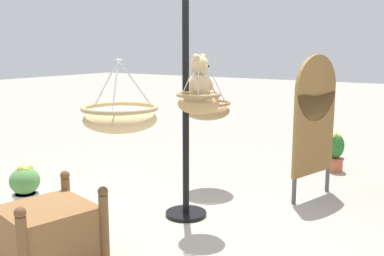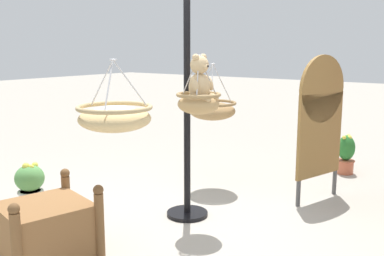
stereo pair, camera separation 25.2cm
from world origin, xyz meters
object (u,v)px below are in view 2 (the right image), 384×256
(hanging_basket_left_high, at_px, (212,110))
(potted_plant_fern_front, at_px, (346,154))
(teddy_bear, at_px, (201,81))
(display_sign_board, at_px, (321,117))
(display_pole_central, at_px, (187,139))
(hanging_basket_right_low, at_px, (115,117))
(hanging_basket_with_teddy, at_px, (199,102))
(wooden_planter_box, at_px, (45,229))
(potted_plant_small_succulent, at_px, (30,186))

(hanging_basket_left_high, distance_m, potted_plant_fern_front, 2.17)
(teddy_bear, height_order, display_sign_board, teddy_bear)
(display_pole_central, height_order, hanging_basket_right_low, display_pole_central)
(hanging_basket_with_teddy, bearing_deg, wooden_planter_box, -25.22)
(teddy_bear, relative_size, display_sign_board, 0.27)
(display_pole_central, bearing_deg, potted_plant_small_succulent, -56.45)
(wooden_planter_box, relative_size, potted_plant_fern_front, 1.60)
(display_pole_central, xyz_separation_m, hanging_basket_with_teddy, (0.15, 0.25, 0.42))
(hanging_basket_left_high, distance_m, potted_plant_small_succulent, 2.32)
(hanging_basket_with_teddy, height_order, potted_plant_fern_front, hanging_basket_with_teddy)
(hanging_basket_right_low, bearing_deg, hanging_basket_with_teddy, 174.62)
(hanging_basket_with_teddy, bearing_deg, display_sign_board, 154.49)
(hanging_basket_with_teddy, bearing_deg, hanging_basket_left_high, -152.83)
(display_pole_central, distance_m, hanging_basket_right_low, 1.25)
(display_sign_board, bearing_deg, wooden_planter_box, -25.37)
(hanging_basket_with_teddy, bearing_deg, hanging_basket_right_low, -5.38)
(potted_plant_fern_front, height_order, potted_plant_small_succulent, same)
(hanging_basket_right_low, relative_size, display_sign_board, 0.36)
(display_pole_central, bearing_deg, hanging_basket_left_high, -161.40)
(hanging_basket_with_teddy, relative_size, potted_plant_fern_front, 1.00)
(hanging_basket_left_high, bearing_deg, wooden_planter_box, -1.36)
(teddy_bear, bearing_deg, hanging_basket_right_low, -6.63)
(display_pole_central, relative_size, hanging_basket_left_high, 3.72)
(hanging_basket_with_teddy, distance_m, display_sign_board, 1.64)
(display_pole_central, height_order, wooden_planter_box, display_pole_central)
(potted_plant_fern_front, bearing_deg, hanging_basket_left_high, -35.87)
(hanging_basket_with_teddy, relative_size, hanging_basket_right_low, 0.94)
(hanging_basket_right_low, distance_m, display_sign_board, 2.62)
(hanging_basket_left_high, bearing_deg, display_pole_central, 18.60)
(wooden_planter_box, xyz_separation_m, potted_plant_small_succulent, (-0.56, -1.03, 0.03))
(display_pole_central, distance_m, wooden_planter_box, 1.66)
(wooden_planter_box, bearing_deg, hanging_basket_with_teddy, 154.78)
(display_pole_central, relative_size, hanging_basket_with_teddy, 4.61)
(teddy_bear, bearing_deg, display_sign_board, 155.22)
(display_sign_board, bearing_deg, potted_plant_fern_front, -176.64)
(teddy_bear, bearing_deg, display_pole_central, -118.82)
(hanging_basket_right_low, bearing_deg, wooden_planter_box, -58.72)
(potted_plant_small_succulent, bearing_deg, potted_plant_fern_front, 147.38)
(wooden_planter_box, height_order, potted_plant_small_succulent, wooden_planter_box)
(display_pole_central, height_order, potted_plant_fern_front, display_pole_central)
(teddy_bear, relative_size, potted_plant_fern_front, 0.81)
(display_pole_central, xyz_separation_m, potted_plant_fern_front, (-2.63, 0.87, -0.56))
(potted_plant_small_succulent, xyz_separation_m, display_sign_board, (-2.25, 2.37, 0.70))
(teddy_bear, height_order, hanging_basket_left_high, teddy_bear)
(display_pole_central, xyz_separation_m, hanging_basket_right_low, (1.18, 0.15, 0.40))
(wooden_planter_box, relative_size, display_sign_board, 0.53)
(potted_plant_fern_front, height_order, display_sign_board, display_sign_board)
(display_pole_central, distance_m, potted_plant_small_succulent, 1.79)
(hanging_basket_left_high, xyz_separation_m, potted_plant_small_succulent, (1.92, -1.09, -0.71))
(hanging_basket_right_low, bearing_deg, display_pole_central, -172.58)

